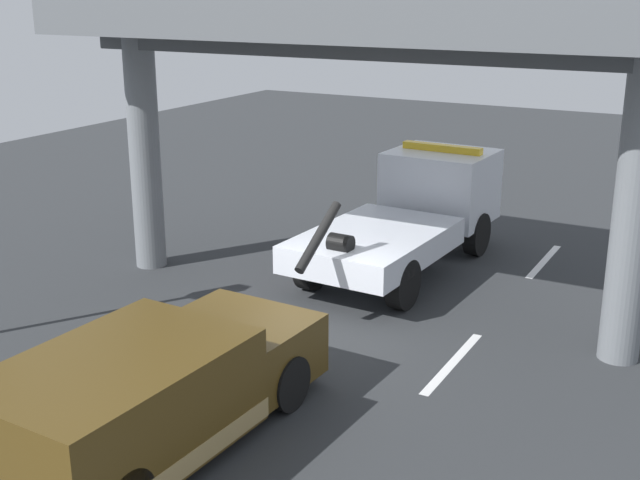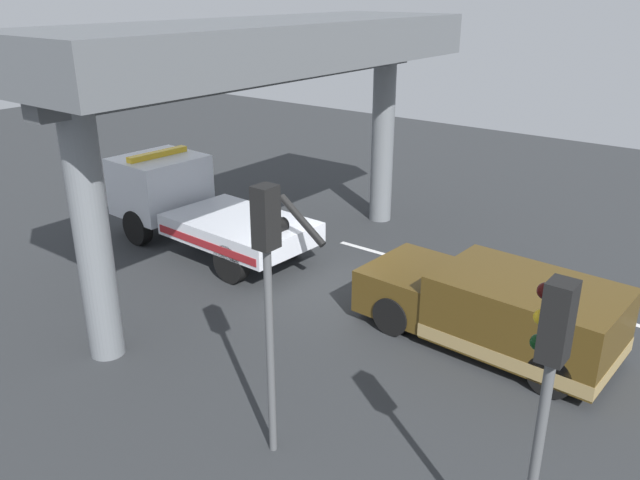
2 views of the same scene
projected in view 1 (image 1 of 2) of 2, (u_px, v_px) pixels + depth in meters
name	position (u px, v px, depth m)	size (l,w,h in m)	color
ground_plane	(314.00, 334.00, 14.92)	(60.00, 40.00, 0.10)	#2D3033
lane_stripe_mid	(453.00, 363.00, 13.69)	(2.60, 0.16, 0.01)	silver
lane_stripe_east	(544.00, 261.00, 18.71)	(2.60, 0.16, 0.01)	silver
tow_truck_white	(415.00, 210.00, 18.36)	(7.30, 2.66, 2.46)	silver
towed_van_green	(150.00, 397.00, 10.94)	(5.29, 2.42, 1.58)	#4C3814
overpass_structure	(355.00, 26.00, 14.60)	(3.60, 12.04, 6.13)	slate
traffic_light_mid	(139.00, 129.00, 17.64)	(0.39, 0.32, 4.19)	#515456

